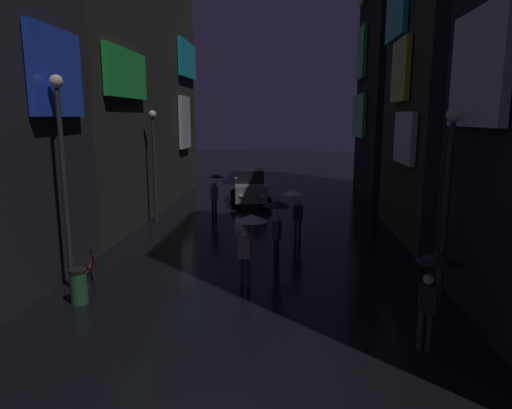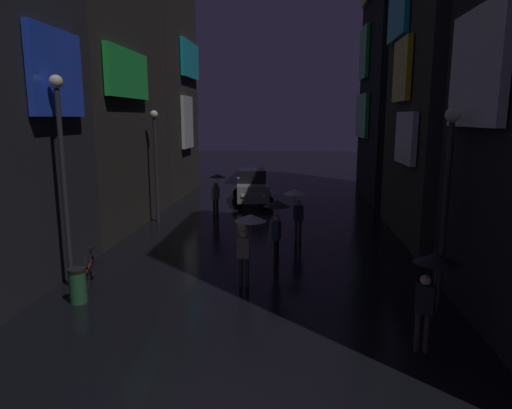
{
  "view_description": "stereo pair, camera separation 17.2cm",
  "coord_description": "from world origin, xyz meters",
  "px_view_note": "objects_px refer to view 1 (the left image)",
  "views": [
    {
      "loc": [
        1.15,
        -6.16,
        4.79
      ],
      "look_at": [
        0.0,
        9.02,
        1.87
      ],
      "focal_mm": 32.0,
      "sensor_mm": 36.0,
      "label": 1
    },
    {
      "loc": [
        1.32,
        -6.14,
        4.79
      ],
      "look_at": [
        0.0,
        9.02,
        1.87
      ],
      "focal_mm": 32.0,
      "sensor_mm": 36.0,
      "label": 2
    }
  ],
  "objects_px": {
    "pedestrian_foreground_right_black": "(277,214)",
    "trash_bin": "(79,286)",
    "pedestrian_midstreet_left_clear": "(296,200)",
    "streetlamp_left_far": "(154,153)",
    "streetlamp_right_near": "(448,184)",
    "car_distant": "(250,187)",
    "bicycle_parked_at_storefront": "(90,272)",
    "pedestrian_foreground_left_black": "(215,183)",
    "streetlamp_left_near": "(62,160)",
    "pedestrian_midstreet_centre_black": "(435,274)",
    "pedestrian_far_right_clear": "(249,230)"
  },
  "relations": [
    {
      "from": "pedestrian_far_right_clear",
      "to": "pedestrian_midstreet_left_clear",
      "type": "height_order",
      "value": "same"
    },
    {
      "from": "pedestrian_far_right_clear",
      "to": "streetlamp_left_far",
      "type": "bearing_deg",
      "value": 122.87
    },
    {
      "from": "pedestrian_midstreet_left_clear",
      "to": "streetlamp_right_near",
      "type": "height_order",
      "value": "streetlamp_right_near"
    },
    {
      "from": "bicycle_parked_at_storefront",
      "to": "streetlamp_left_far",
      "type": "height_order",
      "value": "streetlamp_left_far"
    },
    {
      "from": "pedestrian_midstreet_left_clear",
      "to": "trash_bin",
      "type": "height_order",
      "value": "pedestrian_midstreet_left_clear"
    },
    {
      "from": "pedestrian_foreground_right_black",
      "to": "streetlamp_left_far",
      "type": "relative_size",
      "value": 0.42
    },
    {
      "from": "car_distant",
      "to": "streetlamp_left_far",
      "type": "height_order",
      "value": "streetlamp_left_far"
    },
    {
      "from": "bicycle_parked_at_storefront",
      "to": "pedestrian_midstreet_centre_black",
      "type": "bearing_deg",
      "value": -19.86
    },
    {
      "from": "streetlamp_left_far",
      "to": "trash_bin",
      "type": "height_order",
      "value": "streetlamp_left_far"
    },
    {
      "from": "pedestrian_midstreet_centre_black",
      "to": "trash_bin",
      "type": "xyz_separation_m",
      "value": [
        -8.4,
        1.83,
        -1.2
      ]
    },
    {
      "from": "pedestrian_midstreet_left_clear",
      "to": "car_distant",
      "type": "xyz_separation_m",
      "value": [
        -2.47,
        8.23,
        -0.74
      ]
    },
    {
      "from": "streetlamp_right_near",
      "to": "pedestrian_foreground_left_black",
      "type": "bearing_deg",
      "value": 125.69
    },
    {
      "from": "pedestrian_foreground_right_black",
      "to": "trash_bin",
      "type": "xyz_separation_m",
      "value": [
        -5.04,
        -3.73,
        -1.2
      ]
    },
    {
      "from": "pedestrian_foreground_left_black",
      "to": "streetlamp_left_near",
      "type": "bearing_deg",
      "value": -104.35
    },
    {
      "from": "streetlamp_left_near",
      "to": "trash_bin",
      "type": "bearing_deg",
      "value": -55.72
    },
    {
      "from": "pedestrian_midstreet_left_clear",
      "to": "car_distant",
      "type": "relative_size",
      "value": 0.49
    },
    {
      "from": "pedestrian_midstreet_left_clear",
      "to": "car_distant",
      "type": "bearing_deg",
      "value": 106.72
    },
    {
      "from": "pedestrian_foreground_right_black",
      "to": "bicycle_parked_at_storefront",
      "type": "xyz_separation_m",
      "value": [
        -5.34,
        -2.41,
        -1.28
      ]
    },
    {
      "from": "pedestrian_far_right_clear",
      "to": "streetlamp_left_near",
      "type": "distance_m",
      "value": 5.42
    },
    {
      "from": "pedestrian_midstreet_centre_black",
      "to": "streetlamp_left_far",
      "type": "height_order",
      "value": "streetlamp_left_far"
    },
    {
      "from": "pedestrian_foreground_left_black",
      "to": "streetlamp_right_near",
      "type": "distance_m",
      "value": 12.91
    },
    {
      "from": "pedestrian_foreground_right_black",
      "to": "streetlamp_left_near",
      "type": "height_order",
      "value": "streetlamp_left_near"
    },
    {
      "from": "pedestrian_foreground_left_black",
      "to": "streetlamp_left_far",
      "type": "relative_size",
      "value": 0.42
    },
    {
      "from": "pedestrian_midstreet_left_clear",
      "to": "streetlamp_left_far",
      "type": "bearing_deg",
      "value": 154.55
    },
    {
      "from": "bicycle_parked_at_storefront",
      "to": "streetlamp_right_near",
      "type": "relative_size",
      "value": 0.35
    },
    {
      "from": "streetlamp_left_near",
      "to": "car_distant",
      "type": "bearing_deg",
      "value": 73.91
    },
    {
      "from": "pedestrian_midstreet_centre_black",
      "to": "car_distant",
      "type": "distance_m",
      "value": 17.18
    },
    {
      "from": "bicycle_parked_at_storefront",
      "to": "streetlamp_right_near",
      "type": "distance_m",
      "value": 10.04
    },
    {
      "from": "streetlamp_left_near",
      "to": "streetlamp_left_far",
      "type": "height_order",
      "value": "streetlamp_left_near"
    },
    {
      "from": "streetlamp_right_near",
      "to": "trash_bin",
      "type": "relative_size",
      "value": 5.4
    },
    {
      "from": "pedestrian_foreground_left_black",
      "to": "streetlamp_left_far",
      "type": "bearing_deg",
      "value": -148.33
    },
    {
      "from": "pedestrian_far_right_clear",
      "to": "car_distant",
      "type": "xyz_separation_m",
      "value": [
        -1.13,
        12.97,
        -0.74
      ]
    },
    {
      "from": "pedestrian_foreground_left_black",
      "to": "car_distant",
      "type": "relative_size",
      "value": 0.49
    },
    {
      "from": "pedestrian_far_right_clear",
      "to": "pedestrian_midstreet_centre_black",
      "type": "bearing_deg",
      "value": -39.68
    },
    {
      "from": "streetlamp_left_far",
      "to": "streetlamp_left_near",
      "type": "bearing_deg",
      "value": -90.0
    },
    {
      "from": "pedestrian_foreground_left_black",
      "to": "bicycle_parked_at_storefront",
      "type": "xyz_separation_m",
      "value": [
        -2.13,
        -9.57,
        -1.28
      ]
    },
    {
      "from": "pedestrian_midstreet_centre_black",
      "to": "bicycle_parked_at_storefront",
      "type": "bearing_deg",
      "value": 160.14
    },
    {
      "from": "pedestrian_far_right_clear",
      "to": "trash_bin",
      "type": "distance_m",
      "value": 4.75
    },
    {
      "from": "pedestrian_far_right_clear",
      "to": "streetlamp_left_far",
      "type": "distance_m",
      "value": 9.38
    },
    {
      "from": "car_distant",
      "to": "streetlamp_right_near",
      "type": "distance_m",
      "value": 15.49
    },
    {
      "from": "streetlamp_right_near",
      "to": "bicycle_parked_at_storefront",
      "type": "bearing_deg",
      "value": 174.98
    },
    {
      "from": "pedestrian_foreground_left_black",
      "to": "trash_bin",
      "type": "relative_size",
      "value": 2.28
    },
    {
      "from": "streetlamp_left_far",
      "to": "trash_bin",
      "type": "relative_size",
      "value": 5.47
    },
    {
      "from": "pedestrian_midstreet_left_clear",
      "to": "bicycle_parked_at_storefront",
      "type": "relative_size",
      "value": 1.21
    },
    {
      "from": "pedestrian_foreground_right_black",
      "to": "pedestrian_midstreet_left_clear",
      "type": "xyz_separation_m",
      "value": [
        0.63,
        2.57,
        0.0
      ]
    },
    {
      "from": "streetlamp_right_near",
      "to": "pedestrian_far_right_clear",
      "type": "bearing_deg",
      "value": 167.72
    },
    {
      "from": "pedestrian_midstreet_centre_black",
      "to": "streetlamp_left_far",
      "type": "xyz_separation_m",
      "value": [
        -9.1,
        11.16,
        1.55
      ]
    },
    {
      "from": "pedestrian_midstreet_centre_black",
      "to": "pedestrian_far_right_clear",
      "type": "bearing_deg",
      "value": 140.32
    },
    {
      "from": "streetlamp_left_near",
      "to": "streetlamp_right_near",
      "type": "bearing_deg",
      "value": -3.15
    },
    {
      "from": "streetlamp_right_near",
      "to": "car_distant",
      "type": "bearing_deg",
      "value": 113.48
    }
  ]
}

